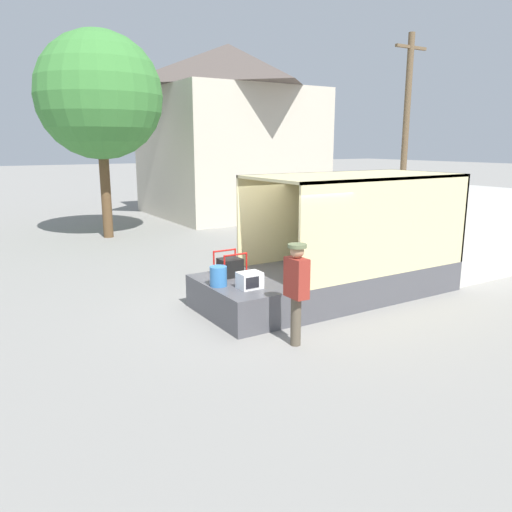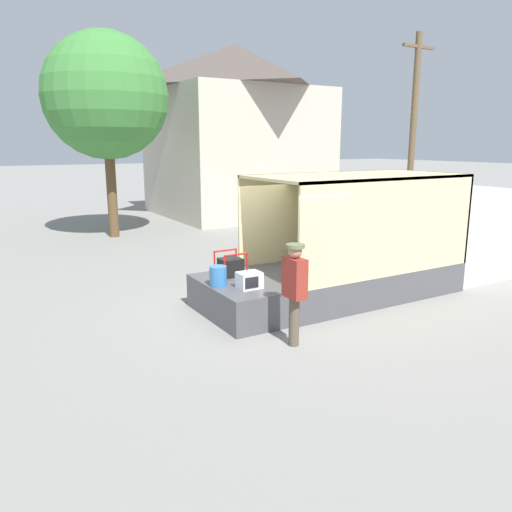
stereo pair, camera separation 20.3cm
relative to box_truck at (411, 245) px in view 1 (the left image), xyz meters
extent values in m
plane|color=gray|center=(-4.34, 0.00, -0.94)|extent=(160.00, 160.00, 0.00)
cube|color=silver|center=(1.61, 0.00, 0.20)|extent=(2.37, 2.18, 2.28)
cube|color=#4C4C51|center=(-1.96, 0.00, -0.60)|extent=(4.76, 2.37, 0.69)
cube|color=beige|center=(-1.96, 1.15, 0.77)|extent=(4.76, 0.06, 2.05)
cube|color=beige|center=(-1.96, -1.16, 0.77)|extent=(4.76, 0.06, 2.05)
cube|color=beige|center=(0.40, 0.00, 0.77)|extent=(0.06, 2.37, 2.05)
cube|color=beige|center=(-1.96, 0.00, 1.77)|extent=(4.76, 2.37, 0.06)
cylinder|color=#3370B2|center=(-3.10, 0.37, -0.08)|extent=(0.28, 0.28, 0.35)
cube|color=#2D7F33|center=(-2.41, 0.56, -0.11)|extent=(0.44, 0.32, 0.28)
cube|color=#4C4C51|center=(-4.98, 0.00, -0.60)|extent=(1.29, 2.25, 0.69)
cube|color=white|center=(-4.98, -0.46, -0.09)|extent=(0.45, 0.34, 0.32)
cube|color=black|center=(-5.03, -0.64, -0.09)|extent=(0.29, 0.01, 0.21)
cube|color=black|center=(-4.87, 0.53, -0.06)|extent=(0.44, 0.41, 0.38)
cylinder|color=slate|center=(-4.69, 0.53, -0.04)|extent=(0.17, 0.22, 0.22)
cylinder|color=red|center=(-5.13, 0.29, 0.01)|extent=(0.04, 0.04, 0.52)
cylinder|color=red|center=(-4.61, 0.29, 0.01)|extent=(0.04, 0.04, 0.52)
cylinder|color=red|center=(-5.13, 0.76, 0.01)|extent=(0.04, 0.04, 0.52)
cylinder|color=red|center=(-4.61, 0.76, 0.01)|extent=(0.04, 0.04, 0.52)
cylinder|color=red|center=(-4.87, 0.29, 0.26)|extent=(0.52, 0.04, 0.04)
cylinder|color=red|center=(-4.87, 0.76, 0.26)|extent=(0.52, 0.04, 0.04)
cylinder|color=#3370B2|center=(-5.42, -0.01, -0.06)|extent=(0.34, 0.34, 0.39)
cylinder|color=brown|center=(-4.89, -1.84, -0.51)|extent=(0.18, 0.18, 0.86)
cube|color=maroon|center=(-4.89, -1.84, 0.26)|extent=(0.24, 0.44, 0.68)
sphere|color=tan|center=(-4.89, -1.84, 0.72)|extent=(0.24, 0.24, 0.24)
cylinder|color=#606B47|center=(-4.89, -1.84, 0.81)|extent=(0.32, 0.32, 0.06)
cube|color=black|center=(6.54, 1.80, 0.07)|extent=(2.07, 1.93, 0.12)
cube|color=beige|center=(2.14, 13.38, 2.00)|extent=(7.04, 7.17, 5.89)
pyramid|color=#514742|center=(2.14, 13.38, 5.98)|extent=(7.39, 7.53, 2.06)
cylinder|color=brown|center=(7.96, 7.62, 3.09)|extent=(0.28, 0.28, 8.06)
cube|color=brown|center=(7.96, 7.62, 6.52)|extent=(1.80, 0.14, 0.12)
cylinder|color=brown|center=(-4.81, 10.11, 0.59)|extent=(0.36, 0.36, 3.06)
sphere|color=#3D7F38|center=(-4.81, 10.11, 4.11)|extent=(4.42, 4.42, 4.42)
camera|label=1|loc=(-9.71, -8.38, 2.46)|focal=35.00mm
camera|label=2|loc=(-9.53, -8.49, 2.46)|focal=35.00mm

